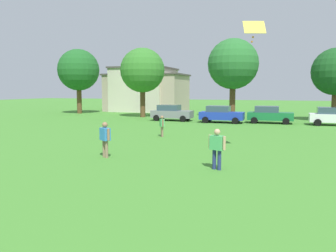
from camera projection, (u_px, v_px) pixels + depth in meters
ground_plane at (205, 127)px, 29.82m from camera, size 160.00×160.00×0.00m
adult_bystander at (217, 146)px, 13.97m from camera, size 0.76×0.50×1.70m
bystander_near_trees at (105, 137)px, 16.46m from camera, size 0.71×0.58×1.74m
bystander_midfield at (162, 124)px, 23.77m from camera, size 0.49×0.62×1.49m
kite at (254, 29)px, 16.50m from camera, size 1.15×0.81×1.07m
parked_car_gray_0 at (171, 113)px, 36.08m from camera, size 4.30×2.02×1.68m
parked_car_blue_1 at (221, 114)px, 33.87m from camera, size 4.30×2.02×1.68m
parked_car_green_2 at (269, 115)px, 33.32m from camera, size 4.30×2.02×1.68m
parked_car_white_3 at (333, 116)px, 31.19m from camera, size 4.30×2.02×1.68m
tree_far_left at (78, 70)px, 46.49m from camera, size 5.64×5.64×8.80m
tree_left at (142, 71)px, 40.24m from camera, size 5.26×5.26×8.20m
tree_center_left at (233, 64)px, 39.96m from camera, size 5.95×5.95×9.27m
tree_center_right at (336, 72)px, 34.67m from camera, size 4.84×4.84×7.55m
house_left at (147, 93)px, 52.37m from camera, size 11.80×8.16×5.62m
house_right at (145, 89)px, 52.45m from camera, size 8.36×9.13×6.62m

